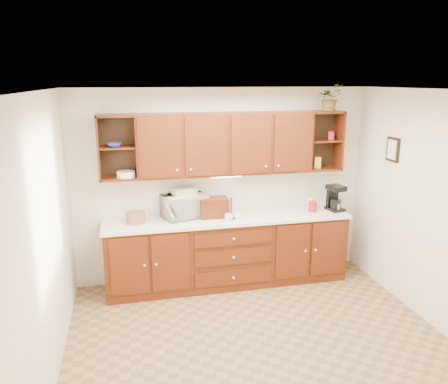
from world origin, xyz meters
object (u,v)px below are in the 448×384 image
coffee_maker (335,198)px  potted_plant (330,98)px  microwave (184,206)px  bread_box (214,207)px

coffee_maker → potted_plant: 1.36m
microwave → coffee_maker: (2.07, -0.13, 0.02)m
coffee_maker → potted_plant: potted_plant is taller
coffee_maker → potted_plant: bearing=135.0°
potted_plant → coffee_maker: bearing=-33.8°
potted_plant → microwave: bearing=178.6°
bread_box → coffee_maker: 1.70m
bread_box → coffee_maker: coffee_maker is taller
microwave → coffee_maker: bearing=-23.0°
potted_plant → bread_box: bearing=-178.8°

